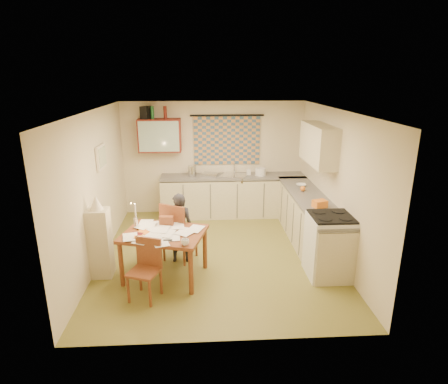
{
  "coord_description": "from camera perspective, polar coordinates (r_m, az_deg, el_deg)",
  "views": [
    {
      "loc": [
        -0.24,
        -5.97,
        3.03
      ],
      "look_at": [
        0.12,
        0.2,
        1.1
      ],
      "focal_mm": 30.0,
      "sensor_mm": 36.0,
      "label": 1
    }
  ],
  "objects": [
    {
      "name": "candle_flame",
      "position": [
        5.88,
        -14.0,
        -1.69
      ],
      "size": [
        0.02,
        0.02,
        0.02
      ],
      "primitive_type": "sphere",
      "color": "#FFCC66",
      "rests_on": "dining_table"
    },
    {
      "name": "papers",
      "position": [
        5.79,
        -9.74,
        -5.89
      ],
      "size": [
        1.24,
        1.1,
        0.03
      ],
      "rotation": [
        0.0,
        0.0,
        -0.26
      ],
      "color": "white",
      "rests_on": "dining_table"
    },
    {
      "name": "dish_rack",
      "position": [
        8.19,
        -2.13,
        2.66
      ],
      "size": [
        0.42,
        0.39,
        0.06
      ],
      "primitive_type": "cube",
      "rotation": [
        0.0,
        0.0,
        -0.3
      ],
      "color": "silver",
      "rests_on": "counter_back"
    },
    {
      "name": "upper_cabinet_right",
      "position": [
        6.94,
        14.2,
        7.07
      ],
      "size": [
        0.34,
        1.3,
        0.7
      ],
      "primitive_type": "cube",
      "color": "#C4B991",
      "rests_on": "wall_right"
    },
    {
      "name": "speaker",
      "position": [
        8.17,
        -11.91,
        11.76
      ],
      "size": [
        0.21,
        0.24,
        0.26
      ],
      "primitive_type": "cube",
      "rotation": [
        0.0,
        0.0,
        -0.29
      ],
      "color": "black",
      "rests_on": "wall_cabinet"
    },
    {
      "name": "eyeglasses",
      "position": [
        5.48,
        -8.59,
        -7.31
      ],
      "size": [
        0.13,
        0.05,
        0.02
      ],
      "primitive_type": "cube",
      "rotation": [
        0.0,
        0.0,
        -0.01
      ],
      "color": "black",
      "rests_on": "dining_table"
    },
    {
      "name": "chair_far",
      "position": [
        6.46,
        -6.79,
        -7.53
      ],
      "size": [
        0.64,
        0.64,
        1.04
      ],
      "rotation": [
        0.0,
        0.0,
        2.63
      ],
      "color": "brown",
      "rests_on": "floor"
    },
    {
      "name": "letter_rack",
      "position": [
        5.99,
        -8.76,
        -4.4
      ],
      "size": [
        0.23,
        0.12,
        0.16
      ],
      "primitive_type": "cube",
      "rotation": [
        0.0,
        0.0,
        -0.11
      ],
      "color": "brown",
      "rests_on": "dining_table"
    },
    {
      "name": "magazine",
      "position": [
        5.76,
        -14.3,
        -6.4
      ],
      "size": [
        0.34,
        0.36,
        0.02
      ],
      "primitive_type": "imported",
      "rotation": [
        0.0,
        0.0,
        -0.36
      ],
      "color": "maroon",
      "rests_on": "dining_table"
    },
    {
      "name": "orange_bag",
      "position": [
        6.44,
        14.39,
        -1.74
      ],
      "size": [
        0.26,
        0.22,
        0.12
      ],
      "primitive_type": "cube",
      "rotation": [
        0.0,
        0.0,
        0.3
      ],
      "color": "orange",
      "rests_on": "counter_right"
    },
    {
      "name": "floor",
      "position": [
        6.7,
        -0.93,
        -9.6
      ],
      "size": [
        4.0,
        4.5,
        0.02
      ],
      "primitive_type": "cube",
      "color": "olive",
      "rests_on": "ground"
    },
    {
      "name": "lampshade",
      "position": [
        5.89,
        -18.93,
        -1.55
      ],
      "size": [
        0.2,
        0.2,
        0.22
      ],
      "primitive_type": "cone",
      "color": "beige",
      "rests_on": "shelf_stand"
    },
    {
      "name": "wall_left",
      "position": [
        6.47,
        -19.06,
        0.45
      ],
      "size": [
        0.02,
        4.5,
        2.5
      ],
      "primitive_type": "cube",
      "color": "beige",
      "rests_on": "floor"
    },
    {
      "name": "ceiling",
      "position": [
        5.99,
        -1.05,
        12.41
      ],
      "size": [
        4.0,
        4.5,
        0.02
      ],
      "primitive_type": "cube",
      "color": "white",
      "rests_on": "floor"
    },
    {
      "name": "wall_front",
      "position": [
        4.12,
        0.32,
        -8.24
      ],
      "size": [
        4.0,
        0.02,
        2.5
      ],
      "primitive_type": "cube",
      "color": "beige",
      "rests_on": "floor"
    },
    {
      "name": "orange_box",
      "position": [
        5.62,
        -12.92,
        -6.78
      ],
      "size": [
        0.12,
        0.09,
        0.04
      ],
      "primitive_type": "cube",
      "rotation": [
        0.0,
        0.0,
        0.05
      ],
      "color": "orange",
      "rests_on": "dining_table"
    },
    {
      "name": "sink",
      "position": [
        8.23,
        1.53,
        2.25
      ],
      "size": [
        0.68,
        0.63,
        0.1
      ],
      "primitive_type": "cube",
      "rotation": [
        0.0,
        0.0,
        -0.41
      ],
      "color": "silver",
      "rests_on": "counter_back"
    },
    {
      "name": "candle",
      "position": [
        5.92,
        -13.37,
        -2.75
      ],
      "size": [
        0.03,
        0.03,
        0.22
      ],
      "primitive_type": "cylinder",
      "rotation": [
        0.0,
        0.0,
        -0.61
      ],
      "color": "white",
      "rests_on": "dining_table"
    },
    {
      "name": "dining_table",
      "position": [
        5.94,
        -8.99,
        -9.38
      ],
      "size": [
        1.39,
        1.19,
        0.75
      ],
      "rotation": [
        0.0,
        0.0,
        -0.26
      ],
      "color": "brown",
      "rests_on": "floor"
    },
    {
      "name": "counter_right",
      "position": [
        7.08,
        12.85,
        -4.42
      ],
      "size": [
        0.62,
        2.95,
        0.92
      ],
      "color": "#C4B991",
      "rests_on": "floor"
    },
    {
      "name": "curtain_rod",
      "position": [
        8.22,
        0.47,
        11.6
      ],
      "size": [
        1.6,
        0.04,
        0.04
      ],
      "primitive_type": "cylinder",
      "rotation": [
        0.0,
        1.57,
        0.0
      ],
      "color": "black",
      "rests_on": "wall_back"
    },
    {
      "name": "window_blind",
      "position": [
        8.32,
        0.45,
        7.85
      ],
      "size": [
        1.45,
        0.03,
        1.05
      ],
      "primitive_type": "cube",
      "color": "#385A79",
      "rests_on": "wall_back"
    },
    {
      "name": "print_canvas",
      "position": [
        6.72,
        -18.02,
        5.12
      ],
      "size": [
        0.01,
        0.42,
        0.32
      ],
      "primitive_type": "cube",
      "color": "silver",
      "rests_on": "wall_left"
    },
    {
      "name": "framed_print",
      "position": [
        6.73,
        -18.23,
        5.12
      ],
      "size": [
        0.04,
        0.5,
        0.4
      ],
      "primitive_type": "cube",
      "color": "beige",
      "rests_on": "wall_left"
    },
    {
      "name": "chair_near",
      "position": [
        5.52,
        -11.91,
        -13.1
      ],
      "size": [
        0.5,
        0.5,
        0.86
      ],
      "rotation": [
        0.0,
        0.0,
        -0.36
      ],
      "color": "brown",
      "rests_on": "floor"
    },
    {
      "name": "tap",
      "position": [
        8.36,
        1.6,
        3.76
      ],
      "size": [
        0.03,
        0.03,
        0.28
      ],
      "primitive_type": "cylinder",
      "rotation": [
        0.0,
        0.0,
        -0.04
      ],
      "color": "silver",
      "rests_on": "counter_back"
    },
    {
      "name": "wall_right",
      "position": [
        6.62,
        16.68,
        1.04
      ],
      "size": [
        0.02,
        4.5,
        2.5
      ],
      "primitive_type": "cube",
      "color": "beige",
      "rests_on": "floor"
    },
    {
      "name": "kettle",
      "position": [
        8.17,
        -4.87,
        3.23
      ],
      "size": [
        0.18,
        0.18,
        0.24
      ],
      "primitive_type": "cylinder",
      "rotation": [
        0.0,
        0.0,
        -0.02
      ],
      "color": "silver",
      "rests_on": "counter_back"
    },
    {
      "name": "bowl",
      "position": [
        7.57,
        11.65,
        1.03
      ],
      "size": [
        0.25,
        0.25,
        0.05
      ],
      "primitive_type": "imported",
      "rotation": [
        0.0,
        0.0,
        -0.16
      ],
      "color": "white",
      "rests_on": "counter_right"
    },
    {
      "name": "mixing_bowl",
      "position": [
        8.27,
        5.59,
        3.1
      ],
      "size": [
        0.24,
        0.24,
        0.16
      ],
      "primitive_type": "cylinder",
      "rotation": [
        0.0,
        0.0,
        -0.01
      ],
      "color": "white",
      "rests_on": "counter_back"
    },
    {
      "name": "wall_cabinet_glass",
      "position": [
        8.02,
        -9.9,
        8.32
      ],
      "size": [
        0.84,
        0.02,
        0.64
      ],
      "primitive_type": "cube",
      "color": "#99B2A5",
      "rests_on": "wall_back"
    },
    {
      "name": "mug",
      "position": [
        5.31,
        -5.95,
        -7.61
      ],
      "size": [
        0.18,
        0.18,
        0.09
      ],
      "primitive_type": "imported",
      "rotation": [
        0.0,
        0.0,
        -0.29
      ],
      "color": "white",
      "rests_on": "dining_table"
    },
    {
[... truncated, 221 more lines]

